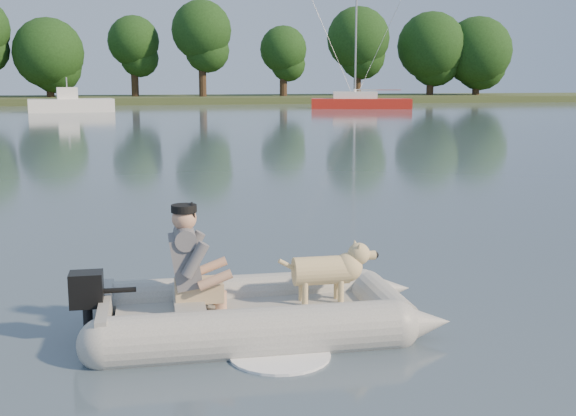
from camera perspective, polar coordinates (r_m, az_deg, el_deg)
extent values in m
plane|color=slate|center=(7.80, -1.21, -8.29)|extent=(160.00, 160.00, 0.00)
cube|color=#47512D|center=(69.33, -9.93, 8.41)|extent=(160.00, 12.00, 0.70)
cylinder|color=#332316|center=(69.17, -18.28, 9.05)|extent=(0.70, 0.70, 2.94)
sphere|color=#1F4818|center=(69.19, -18.42, 11.55)|extent=(6.27, 6.27, 6.27)
cylinder|color=#332316|center=(69.25, -12.00, 9.65)|extent=(0.70, 0.70, 3.67)
sphere|color=#1F4818|center=(69.32, -12.12, 12.77)|extent=(4.69, 4.69, 4.69)
cylinder|color=#332316|center=(67.62, -6.76, 10.05)|extent=(0.70, 0.70, 4.29)
sphere|color=#1F4818|center=(67.74, -6.85, 13.78)|extent=(5.43, 5.43, 5.43)
cylinder|color=#332316|center=(68.87, -0.37, 9.68)|extent=(0.70, 0.70, 3.21)
sphere|color=#1F4818|center=(68.90, -0.37, 12.42)|extent=(4.41, 4.41, 4.41)
cylinder|color=#332316|center=(71.18, 5.50, 9.95)|extent=(0.70, 0.70, 3.94)
sphere|color=#1F4818|center=(71.26, 5.56, 13.20)|extent=(6.03, 6.03, 6.03)
cylinder|color=#332316|center=(73.91, 11.16, 9.65)|extent=(0.70, 0.70, 3.52)
sphere|color=#1F4818|center=(73.96, 11.26, 12.45)|extent=(6.68, 6.68, 6.68)
cylinder|color=#332316|center=(75.61, 14.63, 9.41)|extent=(0.70, 0.70, 3.21)
sphere|color=#1F4818|center=(75.64, 14.75, 11.91)|extent=(6.79, 6.79, 6.79)
cube|color=#B01E14|center=(56.50, 5.78, 8.12)|extent=(7.94, 3.95, 0.95)
cube|color=white|center=(56.45, 5.31, 8.85)|extent=(3.64, 2.42, 0.57)
cylinder|color=#A5A5AA|center=(56.51, 5.39, 13.45)|extent=(0.15, 0.15, 9.53)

